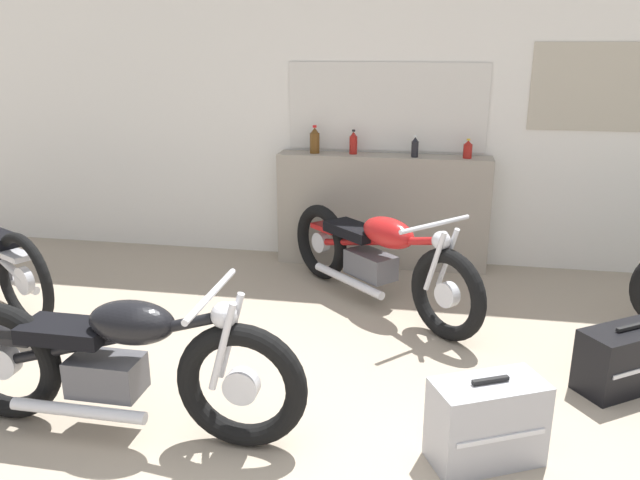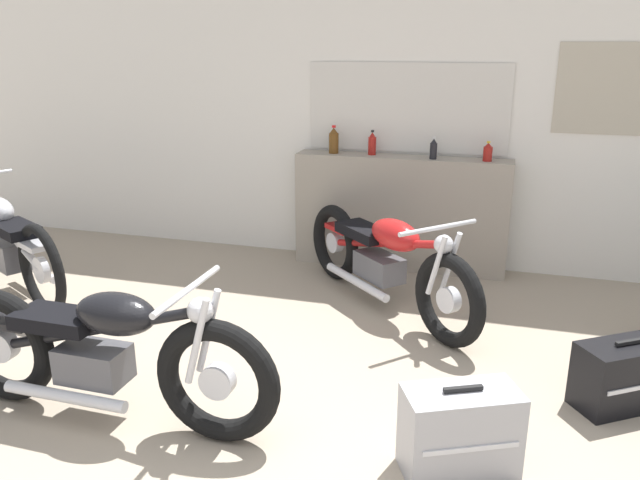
{
  "view_description": "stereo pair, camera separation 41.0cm",
  "coord_description": "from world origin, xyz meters",
  "px_view_note": "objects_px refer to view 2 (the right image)",
  "views": [
    {
      "loc": [
        0.44,
        -2.05,
        1.94
      ],
      "look_at": [
        -0.26,
        1.8,
        0.7
      ],
      "focal_mm": 35.0,
      "sensor_mm": 36.0,
      "label": 1
    },
    {
      "loc": [
        0.84,
        -1.96,
        1.94
      ],
      "look_at": [
        -0.26,
        1.8,
        0.7
      ],
      "focal_mm": 35.0,
      "sensor_mm": 36.0,
      "label": 2
    }
  ],
  "objects_px": {
    "bottle_right_center": "(488,152)",
    "bottle_left_center": "(372,144)",
    "bottle_leftmost": "(334,141)",
    "motorcycle_red": "(385,259)",
    "motorcycle_silver": "(5,240)",
    "hard_case_silver": "(460,431)",
    "bottle_center": "(433,149)",
    "motorcycle_black": "(103,352)",
    "hard_case_black": "(625,375)"
  },
  "relations": [
    {
      "from": "bottle_leftmost",
      "to": "bottle_right_center",
      "type": "bearing_deg",
      "value": -0.82
    },
    {
      "from": "motorcycle_silver",
      "to": "hard_case_silver",
      "type": "bearing_deg",
      "value": -19.03
    },
    {
      "from": "motorcycle_red",
      "to": "motorcycle_black",
      "type": "relative_size",
      "value": 0.8
    },
    {
      "from": "bottle_right_center",
      "to": "motorcycle_red",
      "type": "height_order",
      "value": "bottle_right_center"
    },
    {
      "from": "motorcycle_red",
      "to": "hard_case_silver",
      "type": "xyz_separation_m",
      "value": [
        0.7,
        -1.8,
        -0.18
      ]
    },
    {
      "from": "bottle_left_center",
      "to": "motorcycle_red",
      "type": "distance_m",
      "value": 1.24
    },
    {
      "from": "hard_case_silver",
      "to": "hard_case_black",
      "type": "relative_size",
      "value": 0.99
    },
    {
      "from": "motorcycle_silver",
      "to": "hard_case_silver",
      "type": "xyz_separation_m",
      "value": [
        3.68,
        -1.27,
        -0.22
      ]
    },
    {
      "from": "bottle_leftmost",
      "to": "bottle_left_center",
      "type": "relative_size",
      "value": 1.15
    },
    {
      "from": "motorcycle_red",
      "to": "motorcycle_black",
      "type": "height_order",
      "value": "motorcycle_black"
    },
    {
      "from": "motorcycle_silver",
      "to": "motorcycle_red",
      "type": "bearing_deg",
      "value": 10.05
    },
    {
      "from": "bottle_right_center",
      "to": "motorcycle_red",
      "type": "xyz_separation_m",
      "value": [
        -0.67,
        -0.93,
        -0.68
      ]
    },
    {
      "from": "bottle_left_center",
      "to": "bottle_center",
      "type": "xyz_separation_m",
      "value": [
        0.54,
        -0.06,
        -0.01
      ]
    },
    {
      "from": "bottle_left_center",
      "to": "motorcycle_black",
      "type": "bearing_deg",
      "value": -106.09
    },
    {
      "from": "bottle_left_center",
      "to": "bottle_center",
      "type": "height_order",
      "value": "bottle_left_center"
    },
    {
      "from": "motorcycle_red",
      "to": "motorcycle_silver",
      "type": "xyz_separation_m",
      "value": [
        -2.98,
        -0.53,
        0.04
      ]
    },
    {
      "from": "bottle_leftmost",
      "to": "motorcycle_red",
      "type": "height_order",
      "value": "bottle_leftmost"
    },
    {
      "from": "motorcycle_red",
      "to": "motorcycle_silver",
      "type": "height_order",
      "value": "motorcycle_silver"
    },
    {
      "from": "bottle_right_center",
      "to": "motorcycle_silver",
      "type": "distance_m",
      "value": 3.98
    },
    {
      "from": "bottle_center",
      "to": "motorcycle_red",
      "type": "bearing_deg",
      "value": -103.8
    },
    {
      "from": "bottle_leftmost",
      "to": "bottle_center",
      "type": "bearing_deg",
      "value": -2.72
    },
    {
      "from": "bottle_right_center",
      "to": "hard_case_silver",
      "type": "relative_size",
      "value": 0.28
    },
    {
      "from": "bottle_leftmost",
      "to": "bottle_center",
      "type": "distance_m",
      "value": 0.88
    },
    {
      "from": "motorcycle_silver",
      "to": "hard_case_silver",
      "type": "relative_size",
      "value": 3.09
    },
    {
      "from": "bottle_leftmost",
      "to": "bottle_center",
      "type": "xyz_separation_m",
      "value": [
        0.88,
        -0.04,
        -0.03
      ]
    },
    {
      "from": "bottle_leftmost",
      "to": "motorcycle_black",
      "type": "relative_size",
      "value": 0.12
    },
    {
      "from": "bottle_leftmost",
      "to": "motorcycle_red",
      "type": "relative_size",
      "value": 0.16
    },
    {
      "from": "motorcycle_black",
      "to": "hard_case_black",
      "type": "bearing_deg",
      "value": 18.91
    },
    {
      "from": "bottle_left_center",
      "to": "bottle_center",
      "type": "bearing_deg",
      "value": -6.37
    },
    {
      "from": "motorcycle_red",
      "to": "motorcycle_silver",
      "type": "bearing_deg",
      "value": -169.95
    },
    {
      "from": "bottle_center",
      "to": "bottle_left_center",
      "type": "bearing_deg",
      "value": 173.63
    },
    {
      "from": "bottle_right_center",
      "to": "motorcycle_silver",
      "type": "xyz_separation_m",
      "value": [
        -3.65,
        -1.46,
        -0.65
      ]
    },
    {
      "from": "hard_case_silver",
      "to": "bottle_left_center",
      "type": "bearing_deg",
      "value": 110.19
    },
    {
      "from": "bottle_left_center",
      "to": "hard_case_black",
      "type": "distance_m",
      "value": 2.83
    },
    {
      "from": "bottle_right_center",
      "to": "motorcycle_silver",
      "type": "bearing_deg",
      "value": -158.17
    },
    {
      "from": "bottle_center",
      "to": "bottle_right_center",
      "type": "xyz_separation_m",
      "value": [
        0.44,
        0.02,
        -0.01
      ]
    },
    {
      "from": "motorcycle_black",
      "to": "hard_case_black",
      "type": "relative_size",
      "value": 3.29
    },
    {
      "from": "bottle_center",
      "to": "hard_case_silver",
      "type": "distance_m",
      "value": 2.88
    },
    {
      "from": "bottle_left_center",
      "to": "motorcycle_silver",
      "type": "distance_m",
      "value": 3.13
    },
    {
      "from": "bottle_left_center",
      "to": "motorcycle_silver",
      "type": "relative_size",
      "value": 0.12
    },
    {
      "from": "bottle_center",
      "to": "motorcycle_black",
      "type": "distance_m",
      "value": 3.18
    },
    {
      "from": "motorcycle_black",
      "to": "bottle_right_center",
      "type": "bearing_deg",
      "value": 57.35
    },
    {
      "from": "bottle_right_center",
      "to": "bottle_left_center",
      "type": "bearing_deg",
      "value": 177.83
    },
    {
      "from": "bottle_center",
      "to": "motorcycle_red",
      "type": "xyz_separation_m",
      "value": [
        -0.22,
        -0.91,
        -0.69
      ]
    },
    {
      "from": "bottle_center",
      "to": "hard_case_black",
      "type": "distance_m",
      "value": 2.46
    },
    {
      "from": "motorcycle_silver",
      "to": "bottle_left_center",
      "type": "bearing_deg",
      "value": 29.34
    },
    {
      "from": "bottle_center",
      "to": "bottle_right_center",
      "type": "relative_size",
      "value": 1.13
    },
    {
      "from": "hard_case_black",
      "to": "bottle_left_center",
      "type": "bearing_deg",
      "value": 133.75
    },
    {
      "from": "motorcycle_red",
      "to": "bottle_left_center",
      "type": "bearing_deg",
      "value": 108.04
    },
    {
      "from": "bottle_leftmost",
      "to": "motorcycle_red",
      "type": "distance_m",
      "value": 1.36
    }
  ]
}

